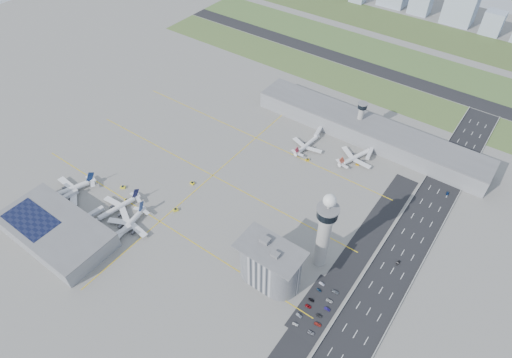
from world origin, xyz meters
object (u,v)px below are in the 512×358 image
Objects in this scene: tug_5 at (357,164)px; car_lot_8 at (319,315)px; car_lot_0 at (295,324)px; jet_bridge_near_0 at (61,201)px; jet_bridge_far_0 at (321,129)px; car_lot_4 at (319,290)px; tug_2 at (176,210)px; car_lot_5 at (322,284)px; car_hw_4 at (453,148)px; car_lot_10 at (329,301)px; control_tower at (325,229)px; jet_bridge_far_1 at (371,150)px; car_lot_9 at (327,309)px; admin_building at (270,264)px; car_lot_6 at (311,333)px; car_hw_1 at (398,263)px; tug_1 at (127,200)px; car_lot_7 at (318,324)px; tug_4 at (307,160)px; jet_bridge_near_2 at (114,238)px; car_lot_1 at (299,315)px; jet_bridge_near_1 at (86,219)px; airplane_far_a at (308,143)px; tug_3 at (192,183)px; airplane_near_c at (126,225)px; airplane_near_a at (66,188)px; airplane_far_b at (357,155)px; car_lot_3 at (311,300)px; car_lot_11 at (335,292)px; tug_0 at (123,187)px; airplane_near_b at (116,206)px; car_lot_2 at (308,306)px; secondary_tower at (361,116)px; car_hw_2 at (447,193)px.

tug_5 reaches higher than car_lot_8.
car_lot_0 is 0.99× the size of car_lot_8.
jet_bridge_near_0 reaches higher than car_lot_8.
car_lot_4 is (81.11, -143.19, -2.27)m from jet_bridge_far_0.
tug_2 is (75.14, 45.54, -1.78)m from jet_bridge_near_0.
car_hw_4 is at bearing -6.30° from car_lot_5.
car_lot_10 is (130.02, 1.36, -0.48)m from tug_2.
control_tower reaches higher than car_lot_10.
jet_bridge_far_0 is 50.00m from jet_bridge_far_1.
car_lot_0 is 22.49m from car_lot_9.
jet_bridge_near_0 is at bearing -166.70° from admin_building.
car_lot_9 is at bearing -6.95° from car_lot_6.
admin_building is at bearing -127.44° from car_hw_1.
tug_1 is 0.71× the size of car_lot_7.
car_lot_4 is (70.12, -102.11, -0.33)m from tug_4.
jet_bridge_near_2 is at bearing -140.26° from car_hw_1.
car_lot_7 is at bearing -10.74° from car_lot_6.
jet_bridge_far_0 reaches higher than car_lot_1.
jet_bridge_near_1 is 64.14m from tug_2.
car_lot_4 is at bearing -141.36° from airplane_far_a.
jet_bridge_near_1 is 3.76× the size of car_lot_5.
admin_building is (-20.01, -30.00, -19.74)m from control_tower.
jet_bridge_far_0 is 3.81× the size of tug_2.
jet_bridge_far_1 reaches higher than tug_3.
airplane_near_c is at bearing 10.78° from jet_bridge_near_2.
jet_bridge_near_2 is at bearing 177.57° from tug_3.
airplane_near_a is 213.78m from car_lot_9.
car_hw_1 is (21.54, 69.60, 0.01)m from car_lot_7.
airplane_near_a is 1.09× the size of airplane_near_c.
airplane_near_a is 200.42m from car_lot_1.
airplane_far_b reaches higher than airplane_far_a.
tug_3 is at bearing 70.89° from car_lot_3.
airplane_near_c is 37.07m from tug_2.
airplane_near_a is (-189.55, -59.66, -28.91)m from control_tower.
tug_1 is at bearing 160.48° from airplane_far_b.
admin_building reaches higher than airplane_far_b.
car_lot_11 is (9.40, 13.79, 0.10)m from car_lot_3.
car_lot_7 is at bearing 115.85° from airplane_near_a.
tug_4 is (-32.56, -25.23, -4.52)m from airplane_far_b.
jet_bridge_near_0 is at bearing 140.53° from tug_3.
jet_bridge_far_0 is at bearing 89.99° from airplane_far_b.
control_tower is 178.17m from car_hw_4.
tug_0 is 1.14× the size of tug_1.
tug_0 is at bearing 91.46° from car_lot_10.
car_lot_11 reaches higher than car_lot_0.
tug_4 is at bearing 158.93° from airplane_near_b.
car_lot_0 is 33.42m from car_lot_5.
tug_0 is at bearing -22.96° from jet_bridge_near_0.
secondary_tower is at bearing 11.73° from car_lot_2.
car_hw_2 is (38.76, 141.69, 0.00)m from car_lot_3.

